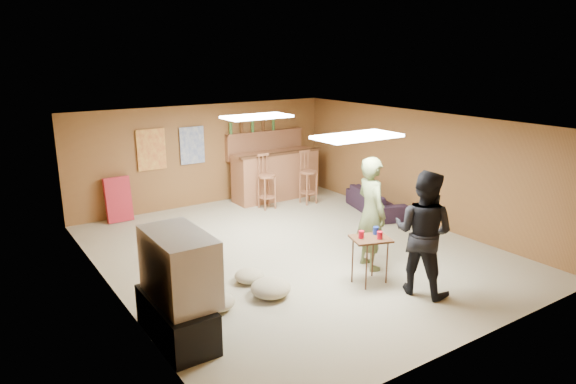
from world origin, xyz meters
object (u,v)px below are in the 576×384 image
sofa (376,201)px  tv_body (179,266)px  tray_table (370,260)px  bar_counter (276,175)px  person_olive (371,213)px  person_black (423,233)px

sofa → tv_body: bearing=129.8°
tv_body → tray_table: size_ratio=1.57×
sofa → bar_counter: bearing=45.9°
bar_counter → person_olive: person_olive is taller
person_olive → sofa: person_olive is taller
sofa → tray_table: bearing=151.1°
bar_counter → person_black: (-0.90, -5.20, 0.33)m
tv_body → person_black: 3.33m
person_black → tray_table: (-0.39, 0.61, -0.53)m
person_olive → person_black: (-0.01, -1.05, -0.00)m
person_olive → tray_table: size_ratio=2.52×
bar_counter → person_black: 5.29m
bar_counter → tray_table: (-1.30, -4.59, -0.20)m
tv_body → person_black: (3.25, -0.75, -0.02)m
tv_body → sofa: (5.35, 2.38, -0.66)m
bar_counter → person_olive: bearing=-102.2°
tv_body → bar_counter: (4.15, 4.45, -0.35)m
tv_body → sofa: size_ratio=0.66×
tv_body → person_black: person_black is taller
tray_table → tv_body: bearing=177.3°
person_olive → person_black: person_olive is taller
person_black → sofa: 3.82m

